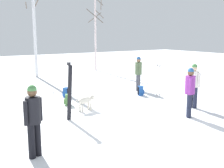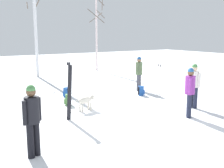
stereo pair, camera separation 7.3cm
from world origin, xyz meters
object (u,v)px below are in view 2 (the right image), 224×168
dog (86,101)px  birch_tree_4 (97,32)px  person_4 (32,116)px  backpack_0 (141,91)px  ski_pair_planted_0 (69,92)px  backpack_1 (68,100)px  backpack_2 (67,92)px  person_2 (190,89)px  water_bottle_0 (34,106)px  person_0 (139,71)px  birch_tree_3 (35,15)px  ski_poles_0 (159,79)px  person_3 (194,83)px

dog → birch_tree_4: bearing=58.4°
person_4 → birch_tree_4: size_ratio=0.29×
person_4 → backpack_0: size_ratio=3.90×
ski_pair_planted_0 → backpack_1: 2.12m
person_4 → ski_pair_planted_0: bearing=48.7°
dog → ski_pair_planted_0: 1.31m
person_4 → backpack_2: (3.15, 5.34, -0.77)m
dog → ski_pair_planted_0: (-0.96, -0.68, 0.58)m
person_2 → backpack_1: person_2 is taller
dog → water_bottle_0: size_ratio=3.53×
person_0 → birch_tree_3: size_ratio=0.22×
person_2 → birch_tree_3: 12.19m
person_0 → birch_tree_3: (-2.89, 7.20, 3.03)m
backpack_0 → backpack_2: bearing=152.8°
backpack_2 → backpack_0: bearing=-27.2°
dog → backpack_0: dog is taller
backpack_1 → person_4: bearing=-123.2°
water_bottle_0 → ski_poles_0: bearing=-8.4°
person_0 → water_bottle_0: (-5.56, -0.64, -0.86)m
water_bottle_0 → birch_tree_4: 11.81m
person_4 → backpack_0: bearing=31.2°
person_3 → backpack_2: bearing=127.7°
ski_poles_0 → person_3: bearing=-97.2°
person_0 → backpack_0: (-0.60, -0.94, -0.77)m
person_3 → birch_tree_4: 12.06m
person_2 → ski_pair_planted_0: 4.07m
water_bottle_0 → backpack_0: bearing=-3.6°
person_4 → water_bottle_0: bearing=73.0°
backpack_2 → water_bottle_0: bearing=-146.3°
birch_tree_4 → birch_tree_3: bearing=-171.8°
ski_poles_0 → birch_tree_3: 9.68m
person_3 → backpack_2: 5.59m
ski_poles_0 → backpack_1: 4.32m
person_4 → birch_tree_3: bearing=71.8°
backpack_0 → backpack_1: size_ratio=1.00×
person_4 → birch_tree_3: 12.89m
person_2 → ski_pair_planted_0: bearing=151.7°
backpack_1 → birch_tree_4: (6.27, 8.64, 2.77)m
ski_poles_0 → water_bottle_0: ski_poles_0 is taller
ski_pair_planted_0 → backpack_0: size_ratio=4.40×
person_4 → birch_tree_4: (8.88, 12.62, 2.00)m
backpack_0 → birch_tree_3: 9.27m
backpack_0 → backpack_1: same height
water_bottle_0 → person_3: bearing=-30.5°
person_2 → backpack_2: bearing=114.2°
person_0 → ski_poles_0: 1.47m
ski_poles_0 → backpack_2: bearing=150.4°
backpack_2 → water_bottle_0: backpack_2 is taller
person_3 → birch_tree_4: size_ratio=0.29×
person_0 → backpack_2: 3.79m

